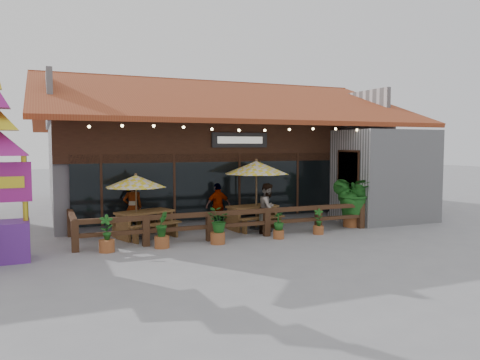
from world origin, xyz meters
name	(u,v)px	position (x,y,z in m)	size (l,w,h in m)	color
ground	(273,232)	(0.00, 0.00, 0.00)	(100.00, 100.00, 0.00)	gray
restaurant_building	(215,162)	(0.26, 6.61, 2.21)	(15.50, 14.73, 6.09)	#B8B8BD
patio_railing	(214,220)	(-2.25, -0.27, 0.61)	(10.00, 2.60, 0.92)	#432918
umbrella_left	(136,181)	(-4.54, 0.80, 1.85)	(2.56, 2.56, 2.12)	brown
umbrella_right	(256,168)	(-0.24, 0.87, 2.20)	(2.56, 2.56, 2.53)	brown
picnic_table_left	(145,220)	(-4.26, 0.85, 0.59)	(2.25, 2.11, 0.87)	brown
picnic_table_right	(252,213)	(-0.40, 0.87, 0.57)	(1.98, 1.77, 0.85)	brown
tropical_plant	(352,193)	(3.17, -0.11, 1.24)	(2.00, 2.06, 2.17)	brown
diner_a	(133,208)	(-4.53, 1.50, 0.90)	(0.66, 0.43, 1.81)	#361E11
diner_b	(268,208)	(-0.23, -0.04, 0.86)	(0.83, 0.65, 1.72)	#361E11
diner_c	(218,206)	(-1.49, 1.47, 0.82)	(0.97, 0.40, 1.65)	#361E11
planter_a	(107,236)	(-5.68, -0.85, 0.45)	(0.43, 0.43, 1.06)	brown
planter_b	(162,232)	(-4.12, -0.93, 0.48)	(0.45, 0.49, 1.07)	brown
planter_c	(218,224)	(-2.42, -1.03, 0.61)	(0.86, 0.83, 1.09)	brown
planter_d	(279,226)	(-0.34, -1.05, 0.42)	(0.41, 0.41, 0.87)	brown
planter_e	(318,223)	(1.26, -0.89, 0.37)	(0.37, 0.36, 0.88)	brown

